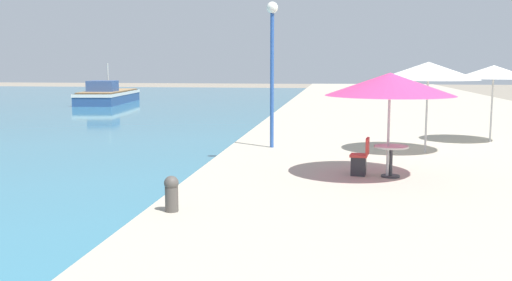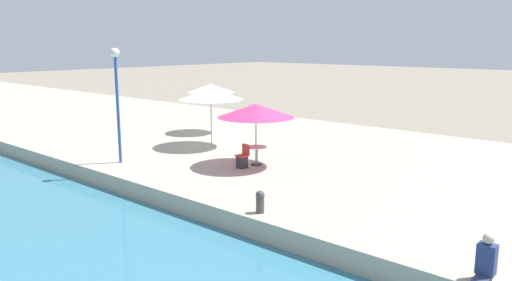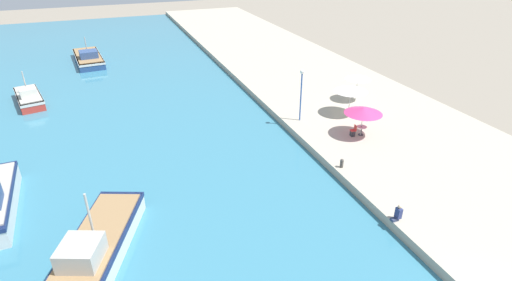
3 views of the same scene
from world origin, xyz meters
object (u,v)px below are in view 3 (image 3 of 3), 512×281
(fishing_boat_far, at_px, (29,97))
(cafe_umbrella_white, at_px, (351,88))
(cafe_chair_left, at_px, (353,132))
(mooring_bollard, at_px, (342,163))
(lamppost, at_px, (301,87))
(cafe_table, at_px, (362,129))
(cafe_umbrella_striped, at_px, (358,77))
(fishing_boat_near, at_px, (96,248))
(fishing_boat_distant, at_px, (88,58))
(cafe_umbrella_pink, at_px, (364,110))
(person_at_quay, at_px, (398,213))

(fishing_boat_far, xyz_separation_m, cafe_umbrella_white, (27.44, -14.92, 2.39))
(cafe_chair_left, bearing_deg, cafe_umbrella_white, -20.31)
(mooring_bollard, bearing_deg, lamppost, 83.96)
(mooring_bollard, bearing_deg, cafe_table, 42.28)
(cafe_umbrella_striped, xyz_separation_m, lamppost, (-7.24, -2.31, 0.71))
(fishing_boat_near, height_order, fishing_boat_distant, fishing_boat_near)
(fishing_boat_far, relative_size, mooring_bollard, 9.85)
(fishing_boat_near, relative_size, cafe_umbrella_white, 3.04)
(fishing_boat_distant, relative_size, cafe_umbrella_pink, 3.11)
(mooring_bollard, bearing_deg, fishing_boat_far, 133.88)
(fishing_boat_distant, xyz_separation_m, person_at_quay, (16.01, -42.10, 0.39))
(mooring_bollard, bearing_deg, cafe_umbrella_pink, 42.55)
(fishing_boat_distant, distance_m, mooring_bollard, 39.44)
(fishing_boat_near, bearing_deg, cafe_umbrella_white, 47.70)
(cafe_chair_left, bearing_deg, cafe_table, -90.00)
(cafe_umbrella_striped, bearing_deg, person_at_quay, -116.46)
(fishing_boat_near, relative_size, cafe_umbrella_pink, 3.03)
(cafe_chair_left, distance_m, person_at_quay, 10.70)
(cafe_umbrella_white, distance_m, mooring_bollard, 9.83)
(cafe_umbrella_striped, height_order, cafe_chair_left, cafe_umbrella_striped)
(fishing_boat_distant, height_order, cafe_umbrella_striped, fishing_boat_distant)
(cafe_umbrella_pink, bearing_deg, fishing_boat_far, 143.89)
(fishing_boat_distant, distance_m, cafe_chair_left, 37.61)
(cafe_umbrella_striped, bearing_deg, fishing_boat_distant, 133.68)
(cafe_chair_left, distance_m, lamppost, 5.74)
(fishing_boat_distant, bearing_deg, cafe_table, -63.57)
(mooring_bollard, bearing_deg, cafe_chair_left, 48.36)
(cafe_umbrella_pink, relative_size, person_at_quay, 2.91)
(cafe_umbrella_striped, height_order, cafe_table, cafe_umbrella_striped)
(cafe_umbrella_striped, distance_m, lamppost, 7.63)
(cafe_umbrella_pink, bearing_deg, fishing_boat_near, -162.35)
(cafe_umbrella_white, relative_size, cafe_table, 3.73)
(fishing_boat_far, bearing_deg, person_at_quay, -65.97)
(cafe_umbrella_striped, xyz_separation_m, cafe_chair_left, (-4.63, -6.60, -2.06))
(cafe_umbrella_pink, bearing_deg, cafe_umbrella_striped, 59.33)
(mooring_bollard, bearing_deg, fishing_boat_near, -170.60)
(fishing_boat_distant, distance_m, cafe_umbrella_white, 35.65)
(cafe_table, bearing_deg, cafe_umbrella_striped, 59.70)
(fishing_boat_far, height_order, cafe_umbrella_pink, fishing_boat_far)
(lamppost, bearing_deg, fishing_boat_far, 147.43)
(person_at_quay, distance_m, mooring_bollard, 6.14)
(fishing_boat_far, distance_m, cafe_umbrella_striped, 32.46)
(cafe_table, distance_m, lamppost, 6.08)
(cafe_table, height_order, cafe_chair_left, cafe_chair_left)
(cafe_umbrella_pink, height_order, lamppost, lamppost)
(fishing_boat_far, bearing_deg, mooring_bollard, -59.01)
(cafe_umbrella_striped, distance_m, person_at_quay, 18.70)
(cafe_table, distance_m, mooring_bollard, 5.68)
(fishing_boat_near, distance_m, fishing_boat_distant, 38.65)
(fishing_boat_far, height_order, person_at_quay, fishing_boat_far)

